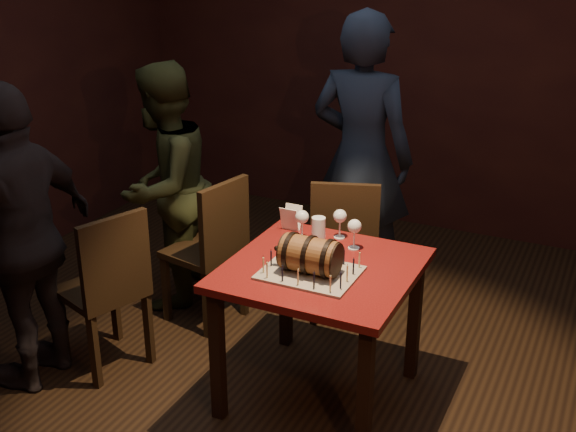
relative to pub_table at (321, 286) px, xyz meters
The scene contains 16 objects.
room_shell 0.78m from the pub_table, behind, with size 5.04×5.04×2.80m.
pub_table is the anchor object (origin of this frame).
cake_board 0.16m from the pub_table, 98.74° to the right, with size 0.45×0.35×0.01m, color gray.
barrel_cake 0.23m from the pub_table, 99.10° to the right, with size 0.33×0.19×0.19m.
birthday_candles 0.19m from the pub_table, 98.65° to the right, with size 0.40×0.30×0.09m.
wine_glass_left 0.41m from the pub_table, 131.15° to the left, with size 0.07×0.07×0.16m.
wine_glass_mid 0.43m from the pub_table, 98.23° to the left, with size 0.07×0.07×0.16m.
wine_glass_right 0.35m from the pub_table, 75.58° to the left, with size 0.07×0.07×0.16m.
pint_of_ale 0.32m from the pub_table, 117.33° to the left, with size 0.07×0.07×0.15m.
menu_card 0.52m from the pub_table, 133.67° to the left, with size 0.10×0.05×0.13m, color white, non-canonical shape.
chair_back 0.83m from the pub_table, 103.33° to the left, with size 0.51×0.51×0.93m.
chair_left_rear 0.99m from the pub_table, 154.47° to the left, with size 0.47×0.47×0.93m.
chair_left_front 1.16m from the pub_table, 166.91° to the right, with size 0.51×0.51×0.93m.
person_back 1.28m from the pub_table, 101.82° to the left, with size 0.68×0.44×1.85m, color black.
person_left_rear 1.43m from the pub_table, 157.02° to the left, with size 0.76×0.59×1.55m, color #33391C.
person_left_front 1.53m from the pub_table, 161.19° to the right, with size 0.95×0.40×1.62m, color black.
Camera 1 is at (1.41, -2.95, 2.29)m, focal length 45.00 mm.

